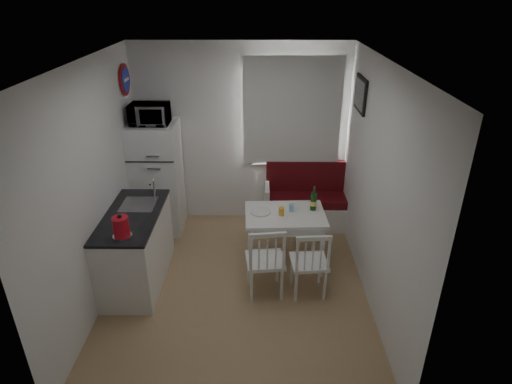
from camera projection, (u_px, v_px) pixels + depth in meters
floor at (238, 287)px, 5.10m from camera, size 3.00×3.50×0.02m
ceiling at (232, 62)px, 3.96m from camera, size 3.00×3.50×0.02m
wall_back at (242, 136)px, 6.10m from camera, size 3.00×0.02×2.60m
wall_front at (222, 298)px, 2.95m from camera, size 3.00×0.02×2.60m
wall_left at (94, 188)px, 4.54m from camera, size 0.02×3.50×2.60m
wall_right at (377, 189)px, 4.51m from camera, size 0.02×3.50×2.60m
window at (292, 114)px, 5.92m from camera, size 1.22×0.06×1.47m
curtain at (292, 112)px, 5.84m from camera, size 1.35×0.02×1.50m
kitchen_counter at (136, 247)px, 5.05m from camera, size 0.62×1.32×1.16m
wall_sign at (125, 80)px, 5.47m from camera, size 0.03×0.40×0.40m
picture_frame at (360, 94)px, 5.18m from camera, size 0.04×0.52×0.42m
bench at (309, 205)px, 6.31m from camera, size 1.33×0.51×0.95m
dining_table at (285, 219)px, 5.26m from camera, size 1.00×0.72×0.73m
chair_left at (265, 256)px, 4.70m from camera, size 0.47×0.45×0.48m
chair_right at (310, 258)px, 4.71m from camera, size 0.44×0.42×0.46m
fridge at (158, 178)px, 6.02m from camera, size 0.64×0.64×1.59m
microwave at (150, 114)px, 5.56m from camera, size 0.50×0.34×0.28m
kettle at (121, 227)px, 4.34m from camera, size 0.20×0.20×0.26m
wine_bottle at (314, 198)px, 5.24m from camera, size 0.08×0.08×0.31m
drinking_glass_orange at (281, 211)px, 5.15m from camera, size 0.06×0.06×0.11m
drinking_glass_blue at (292, 208)px, 5.24m from camera, size 0.06×0.06×0.10m
plate at (261, 212)px, 5.24m from camera, size 0.25×0.25×0.02m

